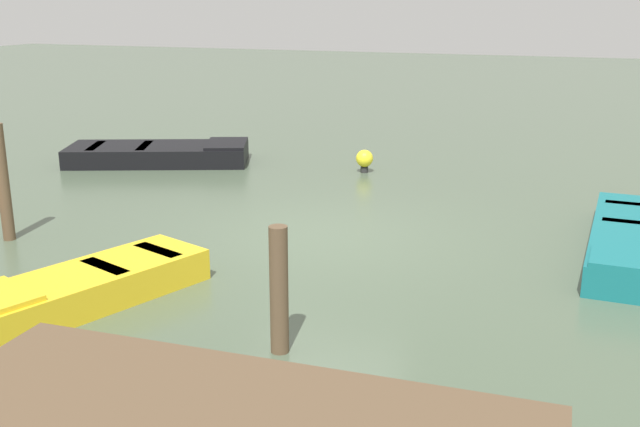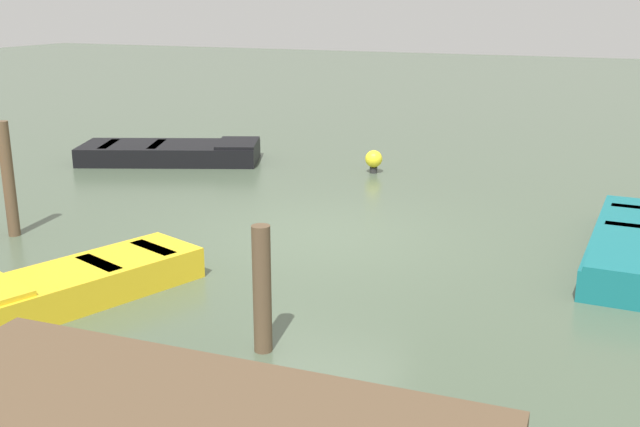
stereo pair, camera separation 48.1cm
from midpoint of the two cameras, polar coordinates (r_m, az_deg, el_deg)
The scene contains 7 objects.
ground_plane at distance 11.52m, azimuth -1.20°, elevation -1.68°, with size 80.00×80.00×0.00m, color #475642.
rowboat_teal at distance 11.36m, azimuth 21.41°, elevation -1.93°, with size 1.17×3.97×0.46m.
rowboat_yellow at distance 9.43m, azimuth -18.64°, elevation -5.24°, with size 1.93×3.06×0.46m.
rowboat_black at distance 17.00m, azimuth -12.91°, elevation 4.47°, with size 4.16×2.82×0.46m.
mooring_piling_mid_right at distance 12.13m, azimuth -24.04°, elevation 2.15°, with size 0.18×0.18×1.77m, color brown.
mooring_piling_mid_left at distance 7.60m, azimuth -4.97°, elevation -5.86°, with size 0.19×0.19×1.35m, color brown.
marker_buoy at distance 15.66m, azimuth 2.53°, elevation 4.16°, with size 0.36×0.36×0.48m.
Camera 1 is at (-3.84, 10.28, 3.50)m, focal length 42.03 mm.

